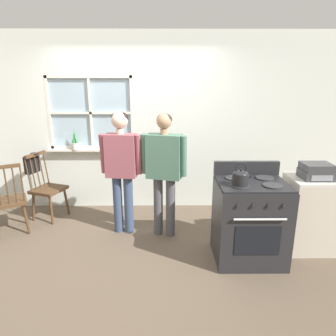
{
  "coord_description": "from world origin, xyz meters",
  "views": [
    {
      "loc": [
        0.45,
        -3.24,
        1.97
      ],
      "look_at": [
        0.48,
        0.14,
        1.0
      ],
      "focal_mm": 32.0,
      "sensor_mm": 36.0,
      "label": 1
    }
  ],
  "objects_px": {
    "kettle": "(241,177)",
    "stove": "(250,220)",
    "side_counter": "(309,214)",
    "person_elderly_left": "(121,161)",
    "potted_plant": "(75,142)",
    "handbag": "(32,164)",
    "stereo": "(316,171)",
    "chair_by_window": "(47,189)",
    "person_teen_center": "(164,165)",
    "chair_near_wall": "(9,202)"
  },
  "relations": [
    {
      "from": "chair_near_wall",
      "to": "potted_plant",
      "type": "relative_size",
      "value": 3.26
    },
    {
      "from": "chair_by_window",
      "to": "side_counter",
      "type": "xyz_separation_m",
      "value": [
        3.48,
        -0.89,
        0.0
      ]
    },
    {
      "from": "stove",
      "to": "person_teen_center",
      "type": "bearing_deg",
      "value": 149.73
    },
    {
      "from": "stove",
      "to": "stereo",
      "type": "relative_size",
      "value": 3.19
    },
    {
      "from": "person_elderly_left",
      "to": "handbag",
      "type": "bearing_deg",
      "value": 166.3
    },
    {
      "from": "person_teen_center",
      "to": "potted_plant",
      "type": "xyz_separation_m",
      "value": [
        -1.38,
        0.91,
        0.11
      ]
    },
    {
      "from": "chair_by_window",
      "to": "person_elderly_left",
      "type": "distance_m",
      "value": 1.38
    },
    {
      "from": "handbag",
      "to": "potted_plant",
      "type": "bearing_deg",
      "value": 26.58
    },
    {
      "from": "kettle",
      "to": "stereo",
      "type": "bearing_deg",
      "value": 18.88
    },
    {
      "from": "stereo",
      "to": "person_elderly_left",
      "type": "bearing_deg",
      "value": 168.82
    },
    {
      "from": "stereo",
      "to": "chair_by_window",
      "type": "bearing_deg",
      "value": 165.33
    },
    {
      "from": "chair_by_window",
      "to": "person_teen_center",
      "type": "xyz_separation_m",
      "value": [
        1.73,
        -0.54,
        0.52
      ]
    },
    {
      "from": "kettle",
      "to": "stove",
      "type": "bearing_deg",
      "value": 37.62
    },
    {
      "from": "person_teen_center",
      "to": "stove",
      "type": "xyz_separation_m",
      "value": [
        0.97,
        -0.56,
        -0.5
      ]
    },
    {
      "from": "person_elderly_left",
      "to": "handbag",
      "type": "xyz_separation_m",
      "value": [
        -1.4,
        0.54,
        -0.18
      ]
    },
    {
      "from": "person_elderly_left",
      "to": "stereo",
      "type": "height_order",
      "value": "person_elderly_left"
    },
    {
      "from": "stove",
      "to": "chair_by_window",
      "type": "bearing_deg",
      "value": 157.72
    },
    {
      "from": "chair_near_wall",
      "to": "person_elderly_left",
      "type": "xyz_separation_m",
      "value": [
        1.51,
        0.02,
        0.54
      ]
    },
    {
      "from": "handbag",
      "to": "side_counter",
      "type": "distance_m",
      "value": 3.84
    },
    {
      "from": "person_elderly_left",
      "to": "stove",
      "type": "height_order",
      "value": "person_elderly_left"
    },
    {
      "from": "handbag",
      "to": "stereo",
      "type": "height_order",
      "value": "stereo"
    },
    {
      "from": "person_elderly_left",
      "to": "person_teen_center",
      "type": "xyz_separation_m",
      "value": [
        0.55,
        -0.09,
        -0.02
      ]
    },
    {
      "from": "kettle",
      "to": "side_counter",
      "type": "distance_m",
      "value": 1.17
    },
    {
      "from": "chair_near_wall",
      "to": "person_teen_center",
      "type": "height_order",
      "value": "person_teen_center"
    },
    {
      "from": "person_elderly_left",
      "to": "handbag",
      "type": "relative_size",
      "value": 5.29
    },
    {
      "from": "person_teen_center",
      "to": "handbag",
      "type": "bearing_deg",
      "value": 177.49
    },
    {
      "from": "person_elderly_left",
      "to": "kettle",
      "type": "relative_size",
      "value": 6.58
    },
    {
      "from": "kettle",
      "to": "handbag",
      "type": "xyz_separation_m",
      "value": [
        -2.75,
        1.32,
        -0.21
      ]
    },
    {
      "from": "person_teen_center",
      "to": "side_counter",
      "type": "bearing_deg",
      "value": 3.9
    },
    {
      "from": "chair_by_window",
      "to": "stereo",
      "type": "height_order",
      "value": "stereo"
    },
    {
      "from": "stove",
      "to": "side_counter",
      "type": "relative_size",
      "value": 1.2
    },
    {
      "from": "chair_near_wall",
      "to": "kettle",
      "type": "height_order",
      "value": "kettle"
    },
    {
      "from": "handbag",
      "to": "side_counter",
      "type": "xyz_separation_m",
      "value": [
        3.7,
        -0.97,
        -0.36
      ]
    },
    {
      "from": "person_teen_center",
      "to": "stereo",
      "type": "height_order",
      "value": "person_teen_center"
    },
    {
      "from": "side_counter",
      "to": "person_elderly_left",
      "type": "bearing_deg",
      "value": 169.32
    },
    {
      "from": "chair_near_wall",
      "to": "potted_plant",
      "type": "bearing_deg",
      "value": -156.82
    },
    {
      "from": "chair_near_wall",
      "to": "stove",
      "type": "xyz_separation_m",
      "value": [
        3.02,
        -0.63,
        0.03
      ]
    },
    {
      "from": "kettle",
      "to": "stereo",
      "type": "distance_m",
      "value": 1.01
    },
    {
      "from": "chair_by_window",
      "to": "chair_near_wall",
      "type": "height_order",
      "value": "same"
    },
    {
      "from": "chair_near_wall",
      "to": "side_counter",
      "type": "xyz_separation_m",
      "value": [
        3.81,
        -0.41,
        0.0
      ]
    },
    {
      "from": "person_elderly_left",
      "to": "stereo",
      "type": "relative_size",
      "value": 4.78
    },
    {
      "from": "person_elderly_left",
      "to": "potted_plant",
      "type": "xyz_separation_m",
      "value": [
        -0.83,
        0.82,
        0.09
      ]
    },
    {
      "from": "handbag",
      "to": "chair_by_window",
      "type": "bearing_deg",
      "value": -20.05
    },
    {
      "from": "handbag",
      "to": "side_counter",
      "type": "relative_size",
      "value": 0.34
    },
    {
      "from": "chair_by_window",
      "to": "kettle",
      "type": "distance_m",
      "value": 2.87
    },
    {
      "from": "person_elderly_left",
      "to": "side_counter",
      "type": "xyz_separation_m",
      "value": [
        2.3,
        -0.43,
        -0.54
      ]
    },
    {
      "from": "chair_by_window",
      "to": "person_teen_center",
      "type": "distance_m",
      "value": 1.89
    },
    {
      "from": "kettle",
      "to": "potted_plant",
      "type": "bearing_deg",
      "value": 143.59
    },
    {
      "from": "chair_by_window",
      "to": "person_elderly_left",
      "type": "height_order",
      "value": "person_elderly_left"
    },
    {
      "from": "potted_plant",
      "to": "stereo",
      "type": "xyz_separation_m",
      "value": [
        3.13,
        -1.28,
        -0.09
      ]
    }
  ]
}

